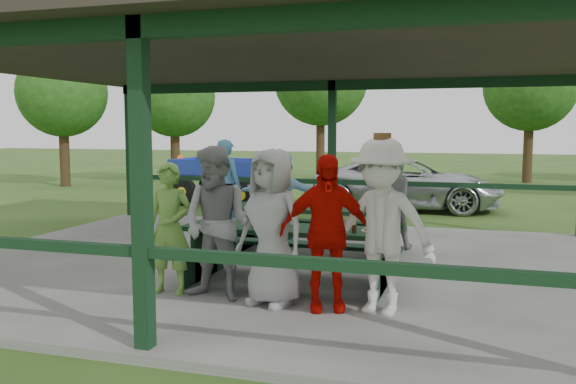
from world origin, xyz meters
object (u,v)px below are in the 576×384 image
(picnic_table_far, at_px, (314,224))
(pickup_truck, at_px, (408,184))
(spectator_blue, at_px, (226,187))
(contestant_grey_left, at_px, (217,223))
(farm_trailer, at_px, (226,180))
(contestant_red, at_px, (326,232))
(spectator_lblue, at_px, (281,195))
(contestant_green, at_px, (170,228))
(picnic_table_near, at_px, (289,248))
(contestant_grey_mid, at_px, (272,227))
(spectator_grey, at_px, (389,200))
(contestant_white_fedora, at_px, (381,226))

(picnic_table_far, distance_m, pickup_truck, 6.69)
(spectator_blue, bearing_deg, contestant_grey_left, 125.61)
(picnic_table_far, height_order, farm_trailer, farm_trailer)
(contestant_red, xyz_separation_m, spectator_lblue, (-1.73, 3.74, -0.04))
(contestant_green, bearing_deg, spectator_lblue, 82.54)
(farm_trailer, bearing_deg, picnic_table_near, -56.30)
(contestant_green, relative_size, contestant_grey_mid, 0.90)
(spectator_grey, bearing_deg, spectator_lblue, -18.19)
(spectator_blue, bearing_deg, contestant_red, 139.16)
(contestant_grey_mid, height_order, spectator_grey, contestant_grey_mid)
(picnic_table_far, height_order, pickup_truck, pickup_truck)
(spectator_lblue, bearing_deg, contestant_white_fedora, 117.32)
(contestant_green, distance_m, contestant_red, 1.99)
(contestant_grey_left, bearing_deg, picnic_table_far, 89.81)
(spectator_lblue, distance_m, farm_trailer, 6.40)
(contestant_green, xyz_separation_m, pickup_truck, (1.86, 9.48, -0.24))
(contestant_grey_left, xyz_separation_m, spectator_lblue, (-0.42, 3.73, -0.08))
(contestant_grey_left, xyz_separation_m, pickup_truck, (1.19, 9.58, -0.34))
(contestant_grey_left, relative_size, spectator_blue, 1.00)
(contestant_green, height_order, contestant_grey_mid, contestant_grey_mid)
(picnic_table_near, height_order, contestant_grey_left, contestant_grey_left)
(contestant_white_fedora, bearing_deg, farm_trailer, 134.28)
(picnic_table_near, xyz_separation_m, pickup_truck, (0.59, 8.65, 0.09))
(contestant_green, distance_m, contestant_white_fedora, 2.60)
(contestant_green, height_order, spectator_grey, spectator_grey)
(picnic_table_near, xyz_separation_m, contestant_red, (0.71, -0.94, 0.39))
(contestant_green, xyz_separation_m, spectator_lblue, (0.25, 3.64, 0.03))
(contestant_red, bearing_deg, contestant_grey_left, 160.57)
(picnic_table_far, bearing_deg, contestant_green, -110.93)
(picnic_table_near, xyz_separation_m, contestant_grey_mid, (0.08, -0.94, 0.42))
(spectator_blue, bearing_deg, contestant_white_fedora, 144.52)
(contestant_grey_left, height_order, spectator_lblue, contestant_grey_left)
(contestant_grey_left, height_order, contestant_grey_mid, contestant_grey_left)
(contestant_green, xyz_separation_m, spectator_blue, (-1.01, 4.14, 0.10))
(contestant_grey_mid, bearing_deg, picnic_table_far, 113.95)
(spectator_blue, bearing_deg, pickup_truck, -104.25)
(contestant_grey_mid, bearing_deg, contestant_grey_left, -162.38)
(picnic_table_far, xyz_separation_m, spectator_grey, (1.10, 0.77, 0.35))
(contestant_grey_left, xyz_separation_m, spectator_grey, (1.52, 3.70, -0.08))
(picnic_table_far, distance_m, contestant_green, 3.05)
(contestant_white_fedora, xyz_separation_m, spectator_lblue, (-2.34, 3.71, -0.13))
(contestant_white_fedora, bearing_deg, picnic_table_near, 157.90)
(contestant_grey_left, bearing_deg, pickup_truck, 90.76)
(contestant_green, bearing_deg, spectator_grey, 55.29)
(contestant_white_fedora, height_order, pickup_truck, contestant_white_fedora)
(contestant_red, distance_m, spectator_grey, 3.71)
(contestant_red, distance_m, spectator_blue, 5.19)
(spectator_grey, xyz_separation_m, pickup_truck, (-0.32, 5.88, -0.26))
(spectator_lblue, relative_size, farm_trailer, 0.42)
(contestant_grey_mid, distance_m, farm_trailer, 10.22)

